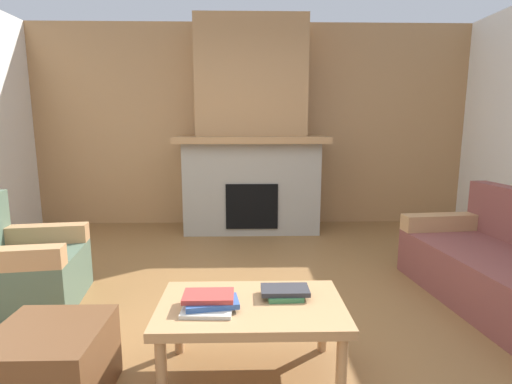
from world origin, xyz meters
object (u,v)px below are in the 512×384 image
Objects in this scene: armchair at (20,268)px; ottoman at (51,366)px; fireplace at (251,141)px; coffee_table at (251,313)px.

ottoman is (0.77, -1.10, -0.09)m from armchair.
fireplace is 5.19× the size of ottoman.
armchair is at bearing 124.95° from ottoman.
armchair is 1.65× the size of ottoman.
armchair is 1.99m from coffee_table.
fireplace is 2.98m from armchair.
armchair reaches higher than ottoman.
fireplace is at bearing 89.29° from coffee_table.
coffee_table is at bearing -90.71° from fireplace.
coffee_table is at bearing -27.32° from armchair.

